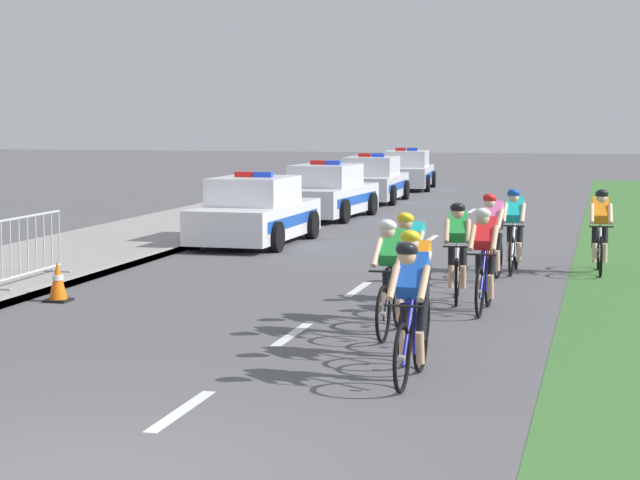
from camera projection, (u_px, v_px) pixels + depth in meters
The scene contains 18 objects.
sidewalk_slab at pixel (91, 249), 23.94m from camera, with size 3.68×60.00×0.12m, color gray.
kerb_edge at pixel (170, 251), 23.51m from camera, with size 0.16×60.00×0.13m, color #9E9E99.
lane_markings_centre at pixel (381, 273), 20.67m from camera, with size 0.14×29.60×0.01m.
cyclist_lead at pixel (411, 309), 12.11m from camera, with size 0.42×1.72×1.56m.
cyclist_second at pixel (414, 291), 13.36m from camera, with size 0.43×1.72×1.56m.
cyclist_third at pixel (392, 275), 14.70m from camera, with size 0.42×1.72×1.56m.
cyclist_fourth at pixel (410, 265), 15.72m from camera, with size 0.44×1.72×1.56m.
cyclist_fifth at pixel (485, 258), 16.47m from camera, with size 0.42×1.72×1.56m.
cyclist_sixth at pixel (457, 250), 17.44m from camera, with size 0.45×1.72×1.56m.
cyclist_seventh at pixel (492, 236), 19.45m from camera, with size 0.45×1.72×1.56m.
cyclist_eighth at pixel (514, 229), 20.66m from camera, with size 0.42×1.72×1.56m.
cyclist_ninth at pixel (600, 230), 20.52m from camera, with size 0.43×1.72×1.56m.
police_car_nearest at pixel (255, 213), 25.31m from camera, with size 2.07×4.44×1.59m.
police_car_second at pixel (327, 194), 31.69m from camera, with size 2.23×4.51×1.59m.
police_car_third at pixel (372, 181), 37.69m from camera, with size 2.06×4.43×1.59m.
police_car_furthest at pixel (407, 172), 44.14m from camera, with size 2.23×4.51×1.59m.
crowd_barrier_rear at pixel (28, 249), 18.86m from camera, with size 0.53×2.32×1.07m.
traffic_cone_near at pixel (58, 281), 17.49m from camera, with size 0.36×0.36×0.64m.
Camera 1 is at (3.90, -7.91, 2.81)m, focal length 64.82 mm.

